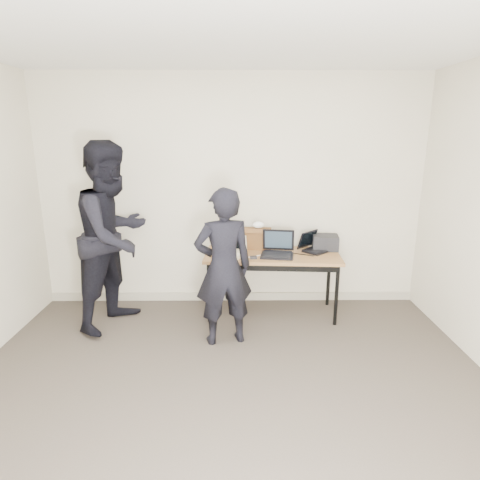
{
  "coord_description": "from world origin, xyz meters",
  "views": [
    {
      "loc": [
        0.07,
        -2.44,
        2.03
      ],
      "look_at": [
        0.1,
        1.6,
        0.95
      ],
      "focal_mm": 30.0,
      "sensor_mm": 36.0,
      "label": 1
    }
  ],
  "objects_px": {
    "laptop_beige": "(232,251)",
    "laptop_center": "(278,250)",
    "desk": "(272,259)",
    "person_typist": "(224,268)",
    "leather_satchel": "(256,238)",
    "equipment_box": "(325,242)",
    "person_observer": "(114,236)",
    "laptop_right": "(314,246)"
  },
  "relations": [
    {
      "from": "laptop_beige",
      "to": "person_typist",
      "type": "height_order",
      "value": "person_typist"
    },
    {
      "from": "laptop_beige",
      "to": "equipment_box",
      "type": "height_order",
      "value": "laptop_beige"
    },
    {
      "from": "desk",
      "to": "person_typist",
      "type": "xyz_separation_m",
      "value": [
        -0.53,
        -0.63,
        0.12
      ]
    },
    {
      "from": "desk",
      "to": "leather_satchel",
      "type": "xyz_separation_m",
      "value": [
        -0.18,
        0.23,
        0.19
      ]
    },
    {
      "from": "laptop_beige",
      "to": "person_observer",
      "type": "height_order",
      "value": "person_observer"
    },
    {
      "from": "laptop_beige",
      "to": "laptop_center",
      "type": "height_order",
      "value": "laptop_center"
    },
    {
      "from": "leather_satchel",
      "to": "laptop_beige",
      "type": "bearing_deg",
      "value": -129.94
    },
    {
      "from": "equipment_box",
      "to": "person_observer",
      "type": "distance_m",
      "value": 2.36
    },
    {
      "from": "desk",
      "to": "leather_satchel",
      "type": "relative_size",
      "value": 4.07
    },
    {
      "from": "desk",
      "to": "equipment_box",
      "type": "distance_m",
      "value": 0.67
    },
    {
      "from": "laptop_center",
      "to": "equipment_box",
      "type": "xyz_separation_m",
      "value": [
        0.58,
        0.23,
        0.02
      ]
    },
    {
      "from": "laptop_beige",
      "to": "desk",
      "type": "bearing_deg",
      "value": 27.8
    },
    {
      "from": "laptop_center",
      "to": "equipment_box",
      "type": "relative_size",
      "value": 1.39
    },
    {
      "from": "leather_satchel",
      "to": "person_observer",
      "type": "xyz_separation_m",
      "value": [
        -1.51,
        -0.43,
        0.14
      ]
    },
    {
      "from": "person_observer",
      "to": "desk",
      "type": "bearing_deg",
      "value": -59.29
    },
    {
      "from": "laptop_center",
      "to": "person_typist",
      "type": "relative_size",
      "value": 0.26
    },
    {
      "from": "laptop_right",
      "to": "leather_satchel",
      "type": "height_order",
      "value": "leather_satchel"
    },
    {
      "from": "laptop_right",
      "to": "person_typist",
      "type": "height_order",
      "value": "person_typist"
    },
    {
      "from": "desk",
      "to": "equipment_box",
      "type": "height_order",
      "value": "equipment_box"
    },
    {
      "from": "desk",
      "to": "leather_satchel",
      "type": "bearing_deg",
      "value": 131.78
    },
    {
      "from": "laptop_beige",
      "to": "leather_satchel",
      "type": "bearing_deg",
      "value": 67.17
    },
    {
      "from": "laptop_beige",
      "to": "laptop_center",
      "type": "distance_m",
      "value": 0.51
    },
    {
      "from": "desk",
      "to": "person_observer",
      "type": "height_order",
      "value": "person_observer"
    },
    {
      "from": "equipment_box",
      "to": "person_typist",
      "type": "height_order",
      "value": "person_typist"
    },
    {
      "from": "laptop_right",
      "to": "leather_satchel",
      "type": "bearing_deg",
      "value": 127.71
    },
    {
      "from": "desk",
      "to": "person_typist",
      "type": "height_order",
      "value": "person_typist"
    },
    {
      "from": "desk",
      "to": "laptop_center",
      "type": "xyz_separation_m",
      "value": [
        0.05,
        -0.03,
        0.12
      ]
    },
    {
      "from": "desk",
      "to": "equipment_box",
      "type": "relative_size",
      "value": 5.32
    },
    {
      "from": "equipment_box",
      "to": "leather_satchel",
      "type": "bearing_deg",
      "value": 177.48
    },
    {
      "from": "leather_satchel",
      "to": "person_observer",
      "type": "distance_m",
      "value": 1.58
    },
    {
      "from": "desk",
      "to": "person_typist",
      "type": "bearing_deg",
      "value": -126.18
    },
    {
      "from": "laptop_center",
      "to": "leather_satchel",
      "type": "bearing_deg",
      "value": 141.31
    },
    {
      "from": "laptop_right",
      "to": "laptop_beige",
      "type": "bearing_deg",
      "value": 145.93
    },
    {
      "from": "equipment_box",
      "to": "laptop_beige",
      "type": "bearing_deg",
      "value": -168.2
    },
    {
      "from": "laptop_right",
      "to": "leather_satchel",
      "type": "relative_size",
      "value": 1.11
    },
    {
      "from": "leather_satchel",
      "to": "laptop_center",
      "type": "bearing_deg",
      "value": -41.93
    },
    {
      "from": "laptop_right",
      "to": "person_observer",
      "type": "bearing_deg",
      "value": 144.69
    },
    {
      "from": "equipment_box",
      "to": "person_typist",
      "type": "relative_size",
      "value": 0.19
    },
    {
      "from": "desk",
      "to": "person_typist",
      "type": "relative_size",
      "value": 0.99
    },
    {
      "from": "laptop_right",
      "to": "equipment_box",
      "type": "bearing_deg",
      "value": -21.39
    },
    {
      "from": "equipment_box",
      "to": "person_typist",
      "type": "bearing_deg",
      "value": -144.47
    },
    {
      "from": "person_typist",
      "to": "laptop_right",
      "type": "bearing_deg",
      "value": -157.12
    }
  ]
}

